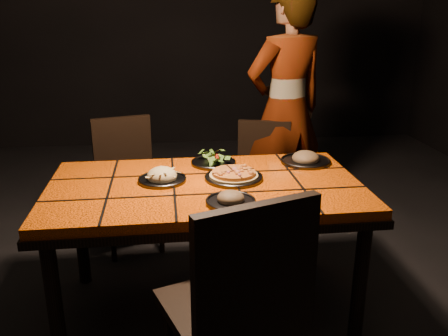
{
  "coord_description": "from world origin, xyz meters",
  "views": [
    {
      "loc": [
        -0.19,
        -2.28,
        1.61
      ],
      "look_at": [
        0.1,
        0.03,
        0.82
      ],
      "focal_mm": 38.0,
      "sensor_mm": 36.0,
      "label": 1
    }
  ],
  "objects": [
    {
      "name": "plate_pasta",
      "position": [
        -0.22,
        0.06,
        0.77
      ],
      "size": [
        0.25,
        0.25,
        0.08
      ],
      "color": "#3B3B40",
      "rests_on": "dining_table"
    },
    {
      "name": "plate_mushroom_a",
      "position": [
        0.09,
        -0.28,
        0.77
      ],
      "size": [
        0.23,
        0.23,
        0.08
      ],
      "color": "#3B3B40",
      "rests_on": "dining_table"
    },
    {
      "name": "plate_pizza",
      "position": [
        0.16,
        0.04,
        0.77
      ],
      "size": [
        0.31,
        0.31,
        0.04
      ],
      "color": "#3B3B40",
      "rests_on": "dining_table"
    },
    {
      "name": "chair_far_left",
      "position": [
        -0.47,
        0.88,
        0.51
      ],
      "size": [
        0.5,
        0.5,
        0.9
      ],
      "rotation": [
        0.0,
        0.0,
        0.26
      ],
      "color": "black",
      "rests_on": "ground"
    },
    {
      "name": "chair_far_right",
      "position": [
        0.49,
        0.9,
        0.48
      ],
      "size": [
        0.46,
        0.46,
        0.84
      ],
      "rotation": [
        0.0,
        0.0,
        -0.27
      ],
      "color": "black",
      "rests_on": "ground"
    },
    {
      "name": "plate_salad",
      "position": [
        0.08,
        0.31,
        0.78
      ],
      "size": [
        0.26,
        0.26,
        0.07
      ],
      "color": "#3B3B40",
      "rests_on": "dining_table"
    },
    {
      "name": "plate_mushroom_b",
      "position": [
        0.61,
        0.27,
        0.77
      ],
      "size": [
        0.29,
        0.29,
        0.1
      ],
      "color": "#3B3B40",
      "rests_on": "dining_table"
    },
    {
      "name": "chair_near",
      "position": [
        0.05,
        -0.81,
        0.58
      ],
      "size": [
        0.59,
        0.59,
        1.02
      ],
      "rotation": [
        0.0,
        0.0,
        3.48
      ],
      "color": "black",
      "rests_on": "ground"
    },
    {
      "name": "room_shell",
      "position": [
        0.0,
        0.0,
        1.5
      ],
      "size": [
        6.04,
        7.04,
        3.08
      ],
      "color": "black",
      "rests_on": "ground"
    },
    {
      "name": "dining_table",
      "position": [
        0.0,
        0.0,
        0.67
      ],
      "size": [
        1.62,
        0.92,
        0.75
      ],
      "color": "#FF6108",
      "rests_on": "ground"
    },
    {
      "name": "diner",
      "position": [
        0.7,
        1.08,
        0.89
      ],
      "size": [
        0.76,
        0.63,
        1.79
      ],
      "primitive_type": "imported",
      "rotation": [
        0.0,
        0.0,
        3.5
      ],
      "color": "brown",
      "rests_on": "ground"
    }
  ]
}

